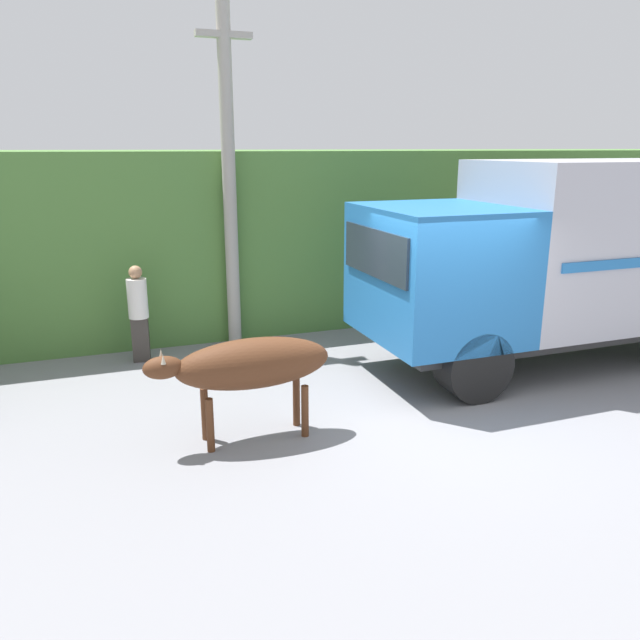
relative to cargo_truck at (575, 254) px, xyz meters
name	(u,v)px	position (x,y,z in m)	size (l,w,h in m)	color
ground_plane	(439,408)	(-2.97, -1.04, -1.76)	(60.00, 60.00, 0.00)	gray
hillside_embankment	(284,225)	(-2.97, 5.94, -0.10)	(32.00, 6.06, 3.31)	#4C7A38
cargo_truck	(575,254)	(0.00, 0.00, 0.00)	(6.63, 2.34, 3.19)	#2D2D2D
brown_cow	(250,365)	(-5.53, -1.03, -0.82)	(2.18, 0.60, 1.25)	#512D19
pedestrian_on_hill	(138,309)	(-6.53, 2.33, -0.89)	(0.36, 0.36, 1.58)	#38332D
utility_pole	(229,171)	(-4.89, 2.73, 1.24)	(0.90, 0.22, 5.77)	#9E998E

